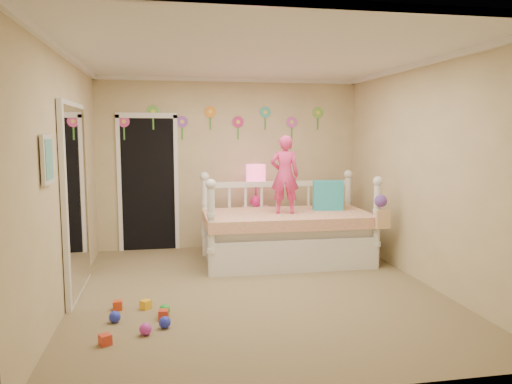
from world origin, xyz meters
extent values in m
cube|color=#7F684C|center=(0.00, 0.00, 0.00)|extent=(4.00, 4.50, 0.01)
cube|color=white|center=(0.00, 0.00, 2.60)|extent=(4.00, 4.50, 0.01)
cube|color=tan|center=(0.00, 2.25, 1.30)|extent=(4.00, 0.01, 2.60)
cube|color=tan|center=(-2.00, 0.00, 1.30)|extent=(0.01, 4.50, 2.60)
cube|color=tan|center=(2.00, 0.00, 1.30)|extent=(0.01, 4.50, 2.60)
cube|color=#25A0BA|center=(1.26, 1.27, 0.90)|extent=(0.44, 0.23, 0.42)
cube|color=#B0DC43|center=(1.30, 1.43, 0.88)|extent=(0.43, 0.31, 0.39)
imported|color=#ED357A|center=(0.58, 1.09, 1.21)|extent=(0.43, 0.32, 1.05)
cube|color=white|center=(0.33, 1.88, 0.33)|extent=(0.42, 0.34, 0.67)
sphere|color=#DC1D70|center=(0.33, 1.88, 0.75)|extent=(0.17, 0.17, 0.17)
cylinder|color=#DC1D70|center=(0.33, 1.88, 0.94)|extent=(0.03, 0.03, 0.37)
cylinder|color=#FF4C81|center=(0.33, 1.88, 1.17)|extent=(0.29, 0.29, 0.27)
cube|color=black|center=(-1.25, 2.23, 1.03)|extent=(0.90, 0.04, 2.07)
cube|color=white|center=(-1.96, 0.30, 1.05)|extent=(0.07, 1.30, 2.10)
cube|color=white|center=(-1.97, -0.90, 1.55)|extent=(0.05, 0.34, 0.42)
camera|label=1|loc=(-0.99, -5.29, 1.77)|focal=34.50mm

